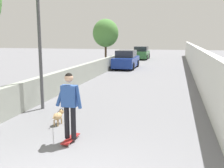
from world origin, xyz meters
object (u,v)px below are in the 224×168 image
Objects in this scene: lamp_post at (39,24)px; skateboard at (71,139)px; car_near at (126,60)px; person_skateboarder at (69,101)px; tree_left_mid at (106,33)px; car_far at (141,53)px; dog at (58,116)px.

skateboard is (-2.73, -2.25, -3.03)m from lamp_post.
person_skateboarder is at bearing -174.23° from car_near.
tree_left_mid is 0.92× the size of lamp_post.
person_skateboarder is at bearing -140.49° from lamp_post.
person_skateboarder is 0.44× the size of car_far.
skateboard is at bearing -176.39° from car_far.
dog is 25.04m from car_far.
lamp_post is 1.10× the size of car_near.
person_skateboarder is 26.25m from car_far.
lamp_post is 5.66× the size of skateboard.
tree_left_mid reaches higher than person_skateboarder.
lamp_post is at bearing 177.48° from car_near.
lamp_post reaches higher than person_skateboarder.
dog is (1.17, 0.88, 0.21)m from skateboard.
lamp_post reaches higher than tree_left_mid.
car_far is at bearing 1.77° from dog.
car_far is at bearing 3.61° from person_skateboarder.
skateboard is 0.19× the size of car_near.
dog is 15.23m from car_near.
lamp_post is 23.59m from car_far.
dog is 0.35× the size of car_near.
car_far reaches higher than dog.
skateboard is at bearing 14.04° from person_skateboarder.
tree_left_mid is 2.47× the size of person_skateboarder.
lamp_post reaches higher than car_far.
tree_left_mid reaches higher than car_near.
skateboard is 1.48m from dog.
dog is at bearing 36.99° from skateboard.
skateboard is (-16.61, -3.53, -2.91)m from tree_left_mid.
car_near is at bearing 5.77° from person_skateboarder.
lamp_post is 2.69× the size of person_skateboarder.
skateboard is at bearing -174.23° from car_near.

